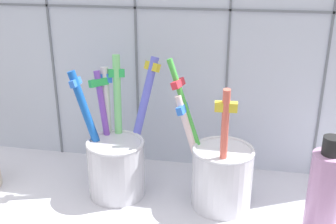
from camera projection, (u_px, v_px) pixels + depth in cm
name	position (u px, v px, depth cm)	size (l,w,h in cm)	color
counter_slab	(167.00, 209.00, 53.58)	(64.00, 22.00, 2.00)	silver
tile_wall_back	(183.00, 27.00, 56.65)	(64.00, 2.20, 45.00)	silver
toothbrush_cup_left	(116.00, 159.00, 54.01)	(10.81, 10.53, 17.80)	silver
toothbrush_cup_right	(221.00, 173.00, 51.37)	(11.35, 7.67, 18.32)	silver
soap_bottle	(325.00, 192.00, 45.61)	(3.71, 3.71, 12.11)	#BF8AB9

